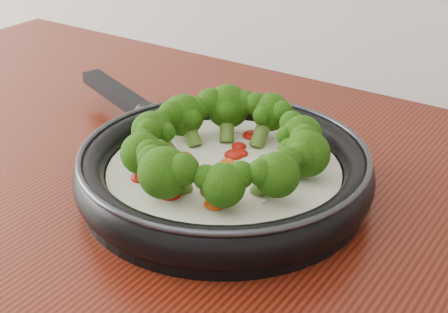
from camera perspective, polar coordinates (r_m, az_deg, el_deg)
The scene contains 1 object.
skillet at distance 0.75m, azimuth -0.14°, elevation -0.79°, with size 0.56×0.44×0.10m.
Camera 1 is at (0.33, 0.55, 1.29)m, focal length 52.31 mm.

